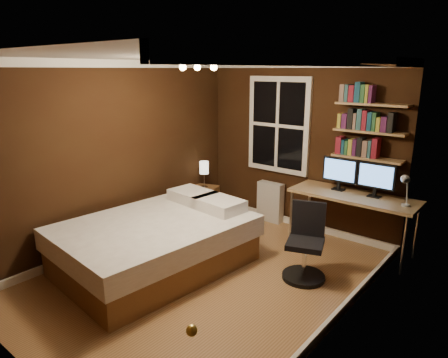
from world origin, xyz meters
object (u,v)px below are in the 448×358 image
Objects in this scene: monitor_right at (376,180)px; office_chair at (305,251)px; desk_lamp at (406,190)px; radiator at (270,202)px; nightstand at (205,201)px; desk at (353,199)px; bed at (157,242)px; monitor_left at (339,174)px; bedside_lamp at (204,174)px.

monitor_right is 1.38m from office_chair.
radiator is at bearing 171.01° from desk_lamp.
desk is (2.40, 0.28, 0.47)m from nightstand.
bed is at bearing -95.64° from radiator.
monitor_left is (1.17, -0.13, 0.69)m from radiator.
monitor_right is at bearing 18.60° from desk.
nightstand is 0.78× the size of radiator.
monitor_left is (-0.25, 0.08, 0.28)m from desk.
desk is 0.39m from monitor_left.
radiator is at bearing 89.98° from bed.
monitor_right is at bearing 52.87° from office_chair.
desk reaches higher than bed.
monitor_left is at bearing -6.39° from radiator.
desk is (1.42, -0.21, 0.40)m from radiator.
office_chair is (2.29, -0.79, 0.08)m from nightstand.
nightstand is 2.31m from monitor_left.
monitor_left is at bearing 9.64° from bedside_lamp.
bed is 5.46× the size of bedside_lamp.
radiator is at bearing 26.94° from bedside_lamp.
office_chair is at bearing 36.61° from bed.
monitor_left is at bearing 76.77° from office_chair.
bedside_lamp reaches higher than office_chair.
radiator is 1.45× the size of desk_lamp.
bedside_lamp is at bearing 0.00° from nightstand.
desk is 3.44× the size of monitor_left.
desk_lamp reaches higher than radiator.
bedside_lamp is 2.20m from monitor_left.
monitor_right is at bearing -4.52° from radiator.
desk_lamp is at bearing -8.99° from radiator.
bed is 5.39× the size of desk_lamp.
nightstand is 0.47m from bedside_lamp.
bedside_lamp is at bearing -172.13° from monitor_right.
office_chair is at bearing -18.94° from bedside_lamp.
desk_lamp is (0.42, -0.20, -0.00)m from monitor_right.
bed is at bearing -140.85° from desk_lamp.
monitor_left is 0.53× the size of office_chair.
office_chair reaches higher than desk.
desk is 0.73m from desk_lamp.
bed is 1.79m from office_chair.
desk_lamp is at bearing -25.33° from monitor_right.
bedside_lamp is 0.68× the size of radiator.
monitor_right is at bearing -11.28° from nightstand.
office_chair is (0.14, -1.15, -0.67)m from monitor_left.
desk_lamp is (3.06, 0.17, 0.75)m from nightstand.
bedside_lamp reaches higher than nightstand.
bedside_lamp is at bearing -170.36° from monitor_left.
monitor_right is 1.09× the size of desk_lamp.
desk_lamp reaches higher than desk.
monitor_right is (0.24, 0.08, 0.28)m from desk.
radiator is 1.34× the size of monitor_left.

